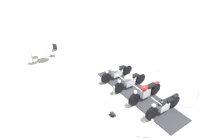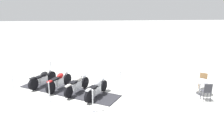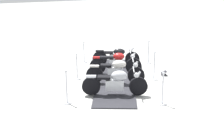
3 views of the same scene
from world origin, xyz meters
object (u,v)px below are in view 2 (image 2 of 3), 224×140
Objects in this scene: motorcycle_cream at (78,84)px; cafe_table at (200,84)px; info_placard at (80,78)px; cafe_chair_near_table at (203,80)px; stanchion_right_rear at (51,72)px; stanchion_right_mid at (83,76)px; stanchion_left_front at (93,104)px; motorcycle_maroon at (59,81)px; stanchion_left_rear at (13,88)px; stanchion_right_front at (121,83)px; stanchion_left_mid at (50,95)px; motorcycle_black at (43,78)px; cafe_chair_across_table at (207,91)px; motorcycle_chrome at (97,88)px.

motorcycle_cream is 6.41m from cafe_table.
info_placard is 7.23m from cafe_chair_near_table.
stanchion_right_rear is 2.88× the size of info_placard.
stanchion_right_mid is 3.87m from stanchion_left_front.
motorcycle_cream is 1.18m from motorcycle_maroon.
cafe_chair_near_table is at bearing 89.14° from stanchion_left_rear.
stanchion_right_front is at bearing -8.89° from info_placard.
stanchion_left_front is at bearing -35.57° from cafe_chair_near_table.
motorcycle_maroon is 1.84× the size of stanchion_left_mid.
info_placard is at bearing 159.13° from stanchion_left_mid.
motorcycle_maroon reaches higher than cafe_table.
stanchion_left_rear reaches higher than cafe_table.
stanchion_right_rear is (-1.61, 0.16, -0.11)m from motorcycle_black.
motorcycle_black is 1.69× the size of stanchion_left_front.
motorcycle_maroon is 2.40m from stanchion_left_rear.
stanchion_right_rear reaches higher than stanchion_left_rear.
stanchion_right_front is (-0.17, 5.72, 0.04)m from stanchion_left_rear.
stanchion_right_rear is (-2.60, 1.50, 0.02)m from stanchion_left_rear.
motorcycle_black is 1.65× the size of stanchion_right_mid.
motorcycle_cream is 2.35m from motorcycle_black.
stanchion_left_rear reaches higher than cafe_chair_near_table.
motorcycle_maroon is 7.66m from cafe_chair_across_table.
motorcycle_cream is 6.84m from cafe_chair_near_table.
cafe_chair_near_table is at bearing 76.92° from stanchion_right_mid.
motorcycle_maroon is 1.79× the size of stanchion_right_front.
stanchion_right_rear is 0.97× the size of stanchion_left_front.
stanchion_left_front is at bearing 28.28° from stanchion_right_rear.
stanchion_right_rear is 4.87m from stanchion_right_front.
motorcycle_cream is 1.05× the size of motorcycle_black.
stanchion_right_mid is (-0.99, 1.25, -0.09)m from motorcycle_maroon.
stanchion_left_front reaches higher than info_placard.
stanchion_right_mid reaches higher than info_placard.
stanchion_right_rear is at bearing -120.03° from stanchion_right_mid.
stanchion_right_mid is at bearing -22.44° from motorcycle_maroon.
stanchion_right_front reaches higher than motorcycle_maroon.
stanchion_right_rear is 1.22× the size of cafe_table.
motorcycle_cream is at bearing -81.66° from stanchion_right_front.
motorcycle_cream reaches higher than cafe_chair_near_table.
stanchion_left_rear is 2.77× the size of info_placard.
cafe_chair_across_table is (0.90, 5.34, 0.06)m from motorcycle_chrome.
stanchion_right_mid is 1.29× the size of cafe_table.
cafe_chair_across_table reaches higher than cafe_chair_near_table.
motorcycle_cream is at bearing 89.17° from motorcycle_chrome.
motorcycle_black is at bearing -161.00° from stanchion_left_mid.
cafe_chair_across_table is at bearing -75.77° from motorcycle_black.
cafe_table is at bearing 92.82° from stanchion_left_mid.
motorcycle_chrome is 5.85m from cafe_chair_near_table.
motorcycle_cream is 1.76× the size of stanchion_left_front.
stanchion_left_mid is 7.65m from cafe_chair_across_table.
motorcycle_maroon reaches higher than motorcycle_black.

